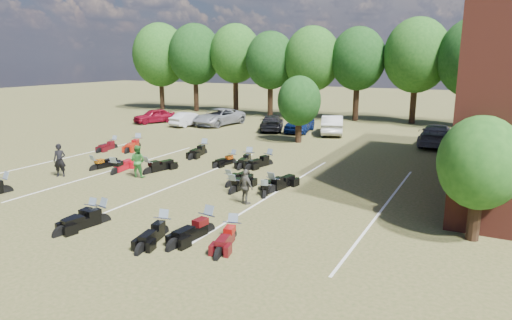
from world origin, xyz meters
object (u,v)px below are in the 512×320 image
Objects in this scene: motorcycle_0 at (6,192)px; motorcycle_14 at (114,148)px; person_green at (138,161)px; motorcycle_7 at (115,174)px; person_black at (60,160)px; car_4 at (300,123)px; car_0 at (154,116)px; motorcycle_3 at (163,234)px; person_grey at (246,187)px.

motorcycle_14 is at bearing 116.73° from motorcycle_0.
motorcycle_7 is at bearing -8.16° from person_green.
person_black reaches higher than person_green.
car_4 is 1.95× the size of motorcycle_7.
car_0 is 1.84× the size of motorcycle_14.
motorcycle_7 is (2.01, 5.02, 0.00)m from motorcycle_0.
car_4 is at bearing -111.92° from motorcycle_7.
car_0 is 29.26m from motorcycle_3.
car_4 is 2.69× the size of person_green.
person_black is 2.91m from motorcycle_7.
person_green is 8.71m from motorcycle_14.
motorcycle_0 is (-5.54, -23.05, -0.79)m from car_4.
car_0 is 2.59× the size of person_grey.
motorcycle_0 is 10.88m from motorcycle_14.
person_green is at bearing -27.71° from car_0.
motorcycle_7 is at bearing 14.48° from person_grey.
motorcycle_3 is 9.76m from motorcycle_7.
person_black is 4.16m from person_green.
motorcycle_3 is at bearing -87.25° from car_4.
car_0 is at bearing -63.66° from person_green.
motorcycle_14 is at bearing 83.99° from person_black.
person_black is 0.75× the size of motorcycle_7.
motorcycle_0 reaches higher than motorcycle_3.
person_black is 10.84m from motorcycle_3.
person_green reaches higher than motorcycle_0.
car_4 reaches higher than car_0.
car_0 is 1.78× the size of motorcycle_3.
motorcycle_3 is at bearing 126.29° from person_green.
car_0 is 1.63× the size of motorcycle_0.
person_black reaches higher than person_grey.
person_green reaches higher than person_grey.
person_grey reaches higher than motorcycle_7.
person_black is at bearing 28.53° from motorcycle_7.
motorcycle_0 is at bearing -79.42° from motorcycle_14.
person_black is (8.90, -18.32, 0.20)m from car_0.
motorcycle_14 is at bearing -56.19° from motorcycle_7.
motorcycle_14 is (-3.15, 7.11, -0.89)m from person_black.
person_black reaches higher than motorcycle_14.
motorcycle_7 is 1.08× the size of motorcycle_14.
motorcycle_7 is at bearing 77.35° from motorcycle_0.
person_grey is at bearing -17.08° from car_0.
person_grey reaches higher than motorcycle_0.
car_4 is 24.16m from motorcycle_3.
car_0 is 0.87× the size of car_4.
person_black reaches higher than car_4.
car_0 is 26.76m from person_grey.
motorcycle_0 reaches higher than motorcycle_7.
person_black is 0.81× the size of motorcycle_14.
person_grey is at bearing -27.57° from person_black.
car_4 is at bearing 48.26° from motorcycle_14.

